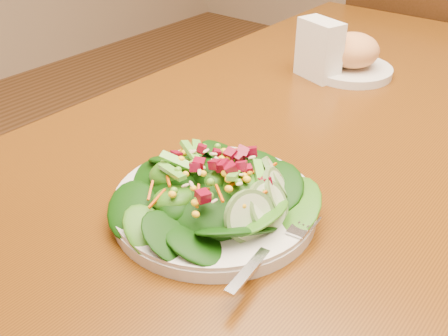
{
  "coord_description": "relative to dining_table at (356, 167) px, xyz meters",
  "views": [
    {
      "loc": [
        0.3,
        -0.78,
        1.15
      ],
      "look_at": [
        -0.04,
        -0.35,
        0.81
      ],
      "focal_mm": 40.0,
      "sensor_mm": 36.0,
      "label": 1
    }
  ],
  "objects": [
    {
      "name": "dining_table",
      "position": [
        0.0,
        0.0,
        0.0
      ],
      "size": [
        0.9,
        1.4,
        0.75
      ],
      "color": "#5B2F09",
      "rests_on": "ground_plane"
    },
    {
      "name": "bread_plate",
      "position": [
        -0.12,
        0.18,
        0.14
      ],
      "size": [
        0.18,
        0.18,
        0.09
      ],
      "color": "silver",
      "rests_on": "dining_table"
    },
    {
      "name": "salad_plate",
      "position": [
        -0.03,
        -0.37,
        0.13
      ],
      "size": [
        0.27,
        0.27,
        0.08
      ],
      "rotation": [
        0.0,
        0.0,
        0.04
      ],
      "color": "silver",
      "rests_on": "dining_table"
    },
    {
      "name": "napkin_holder",
      "position": [
        -0.17,
        0.12,
        0.16
      ],
      "size": [
        0.1,
        0.08,
        0.12
      ],
      "rotation": [
        0.0,
        0.0,
        -0.32
      ],
      "color": "white",
      "rests_on": "dining_table"
    },
    {
      "name": "chair_far",
      "position": [
        -0.23,
        0.88,
        -0.21
      ],
      "size": [
        0.43,
        0.43,
        0.83
      ],
      "rotation": [
        0.0,
        0.0,
        3.02
      ],
      "color": "black",
      "rests_on": "ground_plane"
    }
  ]
}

